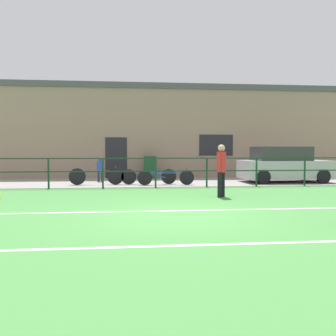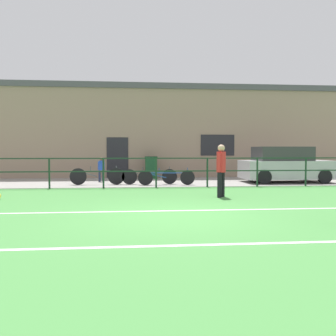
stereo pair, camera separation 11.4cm
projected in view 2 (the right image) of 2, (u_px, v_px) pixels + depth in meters
name	position (u px, v px, depth m)	size (l,w,h in m)	color
ground	(174.00, 216.00, 8.08)	(60.00, 44.00, 0.04)	#478C42
field_line_touchline	(171.00, 211.00, 8.61)	(36.00, 0.11, 0.00)	white
field_line_hash	(193.00, 245.00, 5.48)	(36.00, 0.11, 0.00)	white
pavement_strip	(153.00, 182.00, 16.53)	(48.00, 5.00, 0.02)	gray
perimeter_fence	(156.00, 168.00, 14.00)	(36.07, 0.07, 1.15)	#193823
clubhouse_facade	(149.00, 132.00, 20.09)	(28.00, 2.56, 4.93)	gray
player_striker	(221.00, 167.00, 11.10)	(0.30, 0.38, 1.61)	black
spectator_child	(101.00, 168.00, 16.47)	(0.30, 0.19, 1.10)	#232D4C
parked_car_red	(285.00, 165.00, 16.20)	(3.89, 1.95, 1.57)	#B7B7BC
bicycle_parked_0	(166.00, 177.00, 14.85)	(2.32, 0.04, 0.71)	black
bicycle_parked_1	(97.00, 176.00, 14.99)	(2.23, 0.04, 0.77)	black
bicycle_parked_2	(149.00, 176.00, 15.20)	(2.30, 0.04, 0.73)	black
trash_bin_0	(151.00, 167.00, 18.37)	(0.62, 0.52, 1.11)	#194C28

